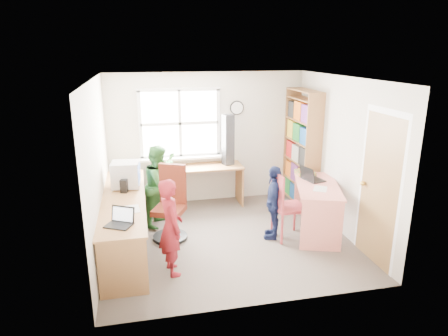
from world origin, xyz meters
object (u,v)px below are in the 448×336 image
crt_monitor (126,175)px  person_red (171,227)px  potted_plant (170,161)px  person_green (160,186)px  laptop_right (311,177)px  swivel_chair (171,207)px  cd_tower (228,140)px  laptop_left (120,221)px  wooden_chair (285,203)px  right_desk (317,198)px  l_desk (139,226)px  bookshelf (301,151)px  person_navy (274,202)px

crt_monitor → person_red: (0.56, -1.32, -0.32)m
potted_plant → person_green: size_ratio=0.22×
laptop_right → swivel_chair: bearing=74.0°
laptop_right → potted_plant: potted_plant is taller
swivel_chair → cd_tower: bearing=71.1°
laptop_left → laptop_right: laptop_right is taller
potted_plant → person_green: (-0.23, -0.63, -0.24)m
cd_tower → person_red: size_ratio=0.73×
wooden_chair → person_red: person_red is taller
right_desk → laptop_right: (-0.02, 0.22, 0.27)m
potted_plant → laptop_right: bearing=-30.0°
l_desk → swivel_chair: bearing=47.7°
person_green → l_desk: bearing=-173.0°
right_desk → laptop_left: laptop_left is taller
l_desk → person_red: (0.40, -0.50, 0.18)m
swivel_chair → person_red: person_red is taller
wooden_chair → crt_monitor: (-2.31, 0.70, 0.39)m
bookshelf → crt_monitor: bookshelf is taller
bookshelf → laptop_right: bearing=-104.3°
person_red → person_green: size_ratio=0.96×
right_desk → cd_tower: 1.96m
bookshelf → person_red: size_ratio=1.66×
bookshelf → person_navy: (-0.95, -1.29, -0.43)m
person_green → laptop_right: bearing=-78.6°
swivel_chair → wooden_chair: swivel_chair is taller
laptop_right → person_red: (-2.30, -0.95, -0.20)m
cd_tower → right_desk: bearing=-71.5°
laptop_right → person_green: 2.42m
l_desk → laptop_left: 0.68m
person_red → cd_tower: bearing=-40.1°
l_desk → person_green: 1.13m
l_desk → bookshelf: 3.35m
cd_tower → bookshelf: bearing=-28.8°
crt_monitor → laptop_left: crt_monitor is taller
laptop_left → potted_plant: potted_plant is taller
potted_plant → cd_tower: bearing=3.4°
cd_tower → l_desk: bearing=-150.6°
cd_tower → person_green: 1.56m
crt_monitor → swivel_chair: bearing=-19.4°
l_desk → cd_tower: bearing=46.7°
laptop_right → person_navy: 0.79m
person_green → potted_plant: bearing=5.6°
crt_monitor → person_navy: bearing=-11.1°
swivel_chair → laptop_right: size_ratio=2.81×
crt_monitor → person_navy: 2.29m
bookshelf → wooden_chair: (-0.81, -1.34, -0.44)m
cd_tower → person_navy: 1.72m
crt_monitor → laptop_left: bearing=-86.5°
cd_tower → laptop_right: bearing=-67.8°
wooden_chair → swivel_chair: bearing=162.8°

